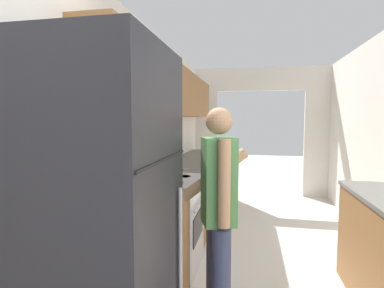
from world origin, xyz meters
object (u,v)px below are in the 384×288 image
(knife, at_px, (180,170))
(person, at_px, (218,216))
(range_oven, at_px, (167,223))
(refrigerator, at_px, (91,240))

(knife, bearing_deg, person, -21.69)
(range_oven, relative_size, knife, 3.67)
(refrigerator, bearing_deg, knife, 91.51)
(refrigerator, bearing_deg, range_oven, 92.32)
(range_oven, xyz_separation_m, knife, (0.01, 0.50, 0.46))
(refrigerator, xyz_separation_m, knife, (-0.05, 2.04, -0.00))
(knife, bearing_deg, range_oven, -46.76)
(person, bearing_deg, refrigerator, 122.66)
(refrigerator, xyz_separation_m, range_oven, (-0.06, 1.54, -0.46))
(knife, bearing_deg, refrigerator, -44.26)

